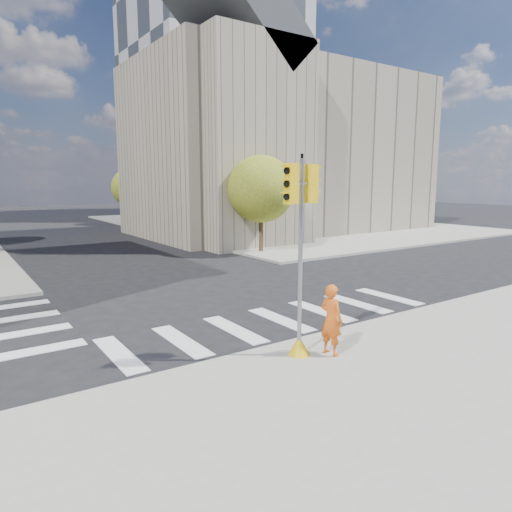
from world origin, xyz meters
The scene contains 11 objects.
ground centered at (0.00, 0.00, 0.00)m, with size 160.00×160.00×0.00m, color black.
sidewalk_far_right centered at (20.00, 26.00, 0.07)m, with size 28.00×40.00×0.15m, color gray.
civic_building centered at (15.59, 19.12, 7.26)m, with size 26.00×16.00×19.39m.
office_tower centered at (22.00, 42.00, 15.00)m, with size 20.00×18.00×30.00m, color #9EA0A3.
tree_re_near centered at (7.50, 10.00, 4.05)m, with size 4.20×4.20×6.16m.
tree_re_mid centered at (7.50, 22.00, 4.35)m, with size 4.60×4.60×6.66m.
tree_re_far centered at (7.50, 34.00, 3.87)m, with size 4.00×4.00×5.88m.
lamp_near centered at (8.00, 14.00, 4.58)m, with size 0.35×0.18×8.11m.
lamp_far centered at (8.00, 28.00, 4.58)m, with size 0.35×0.18×8.11m.
traffic_signal centered at (-1.81, -5.01, 2.31)m, with size 1.08×0.56×5.05m.
photographer centered at (-1.11, -5.43, 1.07)m, with size 0.67×0.44×1.84m, color #DA5814.
Camera 1 is at (-8.99, -13.58, 4.55)m, focal length 32.00 mm.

